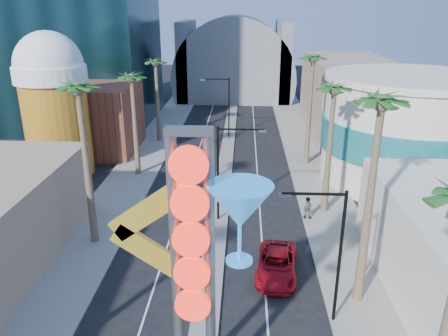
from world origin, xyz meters
TOP-DOWN VIEW (x-y plane):
  - sidewalk_west at (-9.50, 35.00)m, footprint 5.00×100.00m
  - sidewalk_east at (9.50, 35.00)m, footprint 5.00×100.00m
  - median at (0.00, 38.00)m, footprint 1.60×84.00m
  - brick_filler_west at (-16.00, 38.00)m, footprint 10.00×10.00m
  - filler_east at (16.00, 48.00)m, footprint 10.00×20.00m
  - beer_mug at (-17.00, 30.00)m, footprint 7.00×7.00m
  - turquoise_building at (18.00, 30.00)m, footprint 16.60×16.60m
  - canopy at (0.00, 72.00)m, footprint 22.00×16.00m
  - neon_sign at (0.82, 2.96)m, footprint 6.53×2.60m
  - streetlight_0 at (0.55, 20.00)m, footprint 3.79×0.25m
  - streetlight_1 at (-0.55, 44.00)m, footprint 3.79×0.25m
  - streetlight_2 at (6.72, 8.00)m, footprint 3.45×0.25m
  - palm_1 at (-9.00, 16.00)m, footprint 2.40×2.40m
  - palm_2 at (-9.00, 30.00)m, footprint 2.40×2.40m
  - palm_3 at (-9.00, 42.00)m, footprint 2.40×2.40m
  - palm_5 at (9.00, 10.00)m, footprint 2.40×2.40m
  - palm_6 at (9.00, 22.00)m, footprint 2.40×2.40m
  - palm_7 at (9.00, 34.00)m, footprint 2.40×2.40m
  - red_pickup at (4.32, 12.42)m, footprint 3.18×5.80m
  - pedestrian_b at (7.30, 20.53)m, footprint 1.06×0.93m

SIDE VIEW (x-z plane):
  - sidewalk_west at x=-9.50m, z-range 0.00..0.15m
  - sidewalk_east at x=9.50m, z-range 0.00..0.15m
  - median at x=0.00m, z-range 0.00..0.15m
  - red_pickup at x=4.32m, z-range 0.00..1.54m
  - pedestrian_b at x=7.30m, z-range 0.15..2.00m
  - brick_filler_west at x=-16.00m, z-range 0.00..8.00m
  - canopy at x=0.00m, z-range -6.69..15.31m
  - streetlight_2 at x=6.72m, z-range 0.83..8.83m
  - streetlight_0 at x=0.55m, z-range 0.88..8.88m
  - streetlight_1 at x=-0.55m, z-range 0.88..8.88m
  - filler_east at x=16.00m, z-range 0.00..10.00m
  - turquoise_building at x=18.00m, z-range -0.05..10.55m
  - neon_sign at x=0.82m, z-range 1.03..13.58m
  - beer_mug at x=-17.00m, z-range 0.59..15.09m
  - palm_2 at x=-9.00m, z-range 3.88..15.08m
  - palm_3 at x=-9.00m, z-range 3.88..15.08m
  - palm_6 at x=9.00m, z-range 4.08..15.78m
  - palm_1 at x=-9.00m, z-range 4.47..17.17m
  - palm_7 at x=9.00m, z-range 4.47..17.17m
  - palm_5 at x=9.00m, z-range 4.67..17.87m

